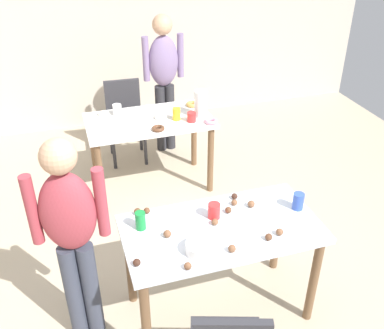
{
  "coord_description": "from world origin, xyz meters",
  "views": [
    {
      "loc": [
        -0.83,
        -2.21,
        2.55
      ],
      "look_at": [
        -0.01,
        0.39,
        0.9
      ],
      "focal_mm": 41.48,
      "sensor_mm": 36.0,
      "label": 1
    }
  ],
  "objects_px": {
    "person_girl_near": "(71,230)",
    "soda_can": "(140,221)",
    "pitcher_far": "(201,104)",
    "dining_table_near": "(221,240)",
    "mixing_bowl": "(200,248)",
    "dining_table_far": "(150,130)",
    "chair_far_table": "(125,116)",
    "person_adult_far": "(164,73)"
  },
  "relations": [
    {
      "from": "person_girl_near",
      "to": "person_adult_far",
      "type": "bearing_deg",
      "value": 63.62
    },
    {
      "from": "soda_can",
      "to": "pitcher_far",
      "type": "relative_size",
      "value": 0.47
    },
    {
      "from": "person_girl_near",
      "to": "person_adult_far",
      "type": "height_order",
      "value": "person_adult_far"
    },
    {
      "from": "person_adult_far",
      "to": "dining_table_far",
      "type": "bearing_deg",
      "value": -115.0
    },
    {
      "from": "person_girl_near",
      "to": "mixing_bowl",
      "type": "relative_size",
      "value": 8.53
    },
    {
      "from": "dining_table_far",
      "to": "soda_can",
      "type": "height_order",
      "value": "soda_can"
    },
    {
      "from": "chair_far_table",
      "to": "mixing_bowl",
      "type": "bearing_deg",
      "value": -89.71
    },
    {
      "from": "dining_table_far",
      "to": "chair_far_table",
      "type": "relative_size",
      "value": 1.36
    },
    {
      "from": "dining_table_near",
      "to": "mixing_bowl",
      "type": "height_order",
      "value": "mixing_bowl"
    },
    {
      "from": "soda_can",
      "to": "pitcher_far",
      "type": "distance_m",
      "value": 1.71
    },
    {
      "from": "person_girl_near",
      "to": "mixing_bowl",
      "type": "bearing_deg",
      "value": -20.56
    },
    {
      "from": "chair_far_table",
      "to": "pitcher_far",
      "type": "height_order",
      "value": "pitcher_far"
    },
    {
      "from": "dining_table_near",
      "to": "mixing_bowl",
      "type": "relative_size",
      "value": 7.26
    },
    {
      "from": "person_girl_near",
      "to": "mixing_bowl",
      "type": "distance_m",
      "value": 0.76
    },
    {
      "from": "pitcher_far",
      "to": "person_girl_near",
      "type": "bearing_deg",
      "value": -130.68
    },
    {
      "from": "person_adult_far",
      "to": "dining_table_near",
      "type": "bearing_deg",
      "value": -95.81
    },
    {
      "from": "person_girl_near",
      "to": "soda_can",
      "type": "height_order",
      "value": "person_girl_near"
    },
    {
      "from": "mixing_bowl",
      "to": "soda_can",
      "type": "relative_size",
      "value": 1.42
    },
    {
      "from": "mixing_bowl",
      "to": "person_girl_near",
      "type": "bearing_deg",
      "value": 159.44
    },
    {
      "from": "mixing_bowl",
      "to": "pitcher_far",
      "type": "relative_size",
      "value": 0.67
    },
    {
      "from": "pitcher_far",
      "to": "soda_can",
      "type": "bearing_deg",
      "value": -121.22
    },
    {
      "from": "person_girl_near",
      "to": "mixing_bowl",
      "type": "xyz_separation_m",
      "value": [
        0.71,
        -0.27,
        -0.1
      ]
    },
    {
      "from": "dining_table_near",
      "to": "soda_can",
      "type": "relative_size",
      "value": 10.34
    },
    {
      "from": "dining_table_far",
      "to": "soda_can",
      "type": "xyz_separation_m",
      "value": [
        -0.4,
        -1.56,
        0.17
      ]
    },
    {
      "from": "chair_far_table",
      "to": "pitcher_far",
      "type": "distance_m",
      "value": 1.06
    },
    {
      "from": "person_girl_near",
      "to": "pitcher_far",
      "type": "distance_m",
      "value": 2.0
    },
    {
      "from": "mixing_bowl",
      "to": "soda_can",
      "type": "height_order",
      "value": "soda_can"
    },
    {
      "from": "chair_far_table",
      "to": "mixing_bowl",
      "type": "height_order",
      "value": "chair_far_table"
    },
    {
      "from": "dining_table_near",
      "to": "person_adult_far",
      "type": "relative_size",
      "value": 0.82
    },
    {
      "from": "pitcher_far",
      "to": "mixing_bowl",
      "type": "bearing_deg",
      "value": -108.57
    },
    {
      "from": "person_adult_far",
      "to": "mixing_bowl",
      "type": "height_order",
      "value": "person_adult_far"
    },
    {
      "from": "dining_table_near",
      "to": "person_girl_near",
      "type": "height_order",
      "value": "person_girl_near"
    },
    {
      "from": "dining_table_far",
      "to": "mixing_bowl",
      "type": "relative_size",
      "value": 6.81
    },
    {
      "from": "mixing_bowl",
      "to": "chair_far_table",
      "type": "bearing_deg",
      "value": 90.29
    },
    {
      "from": "dining_table_far",
      "to": "chair_far_table",
      "type": "height_order",
      "value": "chair_far_table"
    },
    {
      "from": "person_girl_near",
      "to": "pitcher_far",
      "type": "bearing_deg",
      "value": 49.32
    },
    {
      "from": "dining_table_near",
      "to": "person_adult_far",
      "type": "bearing_deg",
      "value": 84.19
    },
    {
      "from": "chair_far_table",
      "to": "dining_table_far",
      "type": "bearing_deg",
      "value": -79.33
    },
    {
      "from": "chair_far_table",
      "to": "soda_can",
      "type": "height_order",
      "value": "soda_can"
    },
    {
      "from": "chair_far_table",
      "to": "dining_table_near",
      "type": "bearing_deg",
      "value": -84.79
    },
    {
      "from": "dining_table_near",
      "to": "soda_can",
      "type": "bearing_deg",
      "value": 164.14
    },
    {
      "from": "person_adult_far",
      "to": "mixing_bowl",
      "type": "xyz_separation_m",
      "value": [
        -0.45,
        -2.6,
        -0.14
      ]
    }
  ]
}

